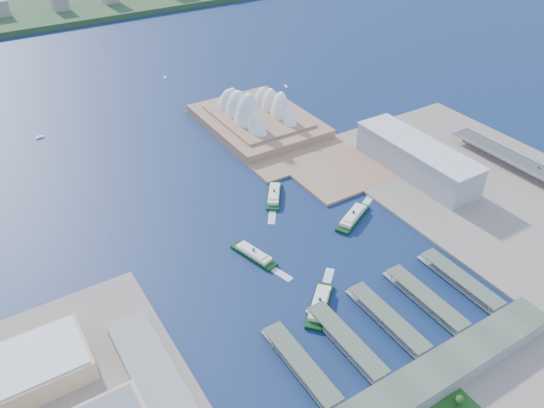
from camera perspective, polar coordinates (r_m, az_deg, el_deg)
ground at (r=477.30m, az=4.93°, el=-7.68°), size 3000.00×3000.00×0.00m
east_land at (r=604.00m, az=26.63°, el=-1.30°), size 240.00×500.00×3.00m
peninsula at (r=704.01m, az=-0.50°, el=7.93°), size 135.00×220.00×3.00m
far_shore at (r=1312.02m, az=-22.66°, el=18.65°), size 2200.00×260.00×12.00m
opera_house at (r=705.02m, az=-1.55°, el=10.72°), size 134.00×180.00×58.00m
toaster_building at (r=623.51m, az=15.26°, el=4.74°), size 45.00×155.00×35.00m
ferry_wharves at (r=442.37m, az=12.32°, el=-12.05°), size 184.00×90.00×9.30m
terminal_building at (r=416.08m, az=18.25°, el=-16.44°), size 200.00×28.00×12.00m
ferry_a at (r=491.94m, az=-1.99°, el=-5.26°), size 25.08×51.42×9.42m
ferry_b at (r=569.56m, az=0.23°, el=1.14°), size 40.91×49.71×9.79m
ferry_c at (r=446.55m, az=5.16°, el=-10.52°), size 48.74×45.92×10.10m
ferry_d at (r=542.98m, az=8.72°, el=-1.20°), size 55.57×37.33×10.43m
boat_b at (r=750.16m, az=-23.74°, el=6.62°), size 10.95×5.27×2.84m
boat_c at (r=839.31m, az=1.52°, el=12.56°), size 5.09×10.67×2.31m
boat_e at (r=889.49m, az=-11.44°, el=13.22°), size 4.38×9.70×2.30m
car_c at (r=665.32m, az=26.81°, el=3.50°), size 1.63×4.00×1.16m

